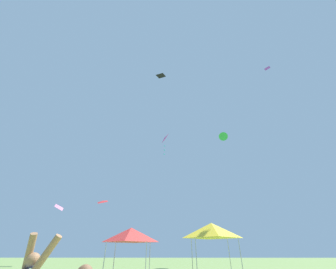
{
  "coord_description": "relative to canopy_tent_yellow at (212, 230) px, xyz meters",
  "views": [
    {
      "loc": [
        0.14,
        -4.32,
        1.76
      ],
      "look_at": [
        -0.07,
        17.75,
        14.47
      ],
      "focal_mm": 21.54,
      "sensor_mm": 36.0,
      "label": 1
    }
  ],
  "objects": [
    {
      "name": "canopy_tent_yellow",
      "position": [
        0.0,
        0.0,
        0.0
      ],
      "size": [
        3.49,
        3.49,
        3.73
      ],
      "color": "#9E9EA3",
      "rests_on": "ground"
    },
    {
      "name": "canopy_tent_red",
      "position": [
        -6.37,
        -1.31,
        -0.4
      ],
      "size": [
        3.05,
        3.05,
        3.26
      ],
      "color": "#9E9EA3",
      "rests_on": "ground"
    },
    {
      "name": "kite_magenta_diamond",
      "position": [
        -4.22,
        9.64,
        13.82
      ],
      "size": [
        1.2,
        1.31,
        3.38
      ],
      "color": "#D6389E"
    },
    {
      "name": "kite_red_diamond",
      "position": [
        -11.23,
        5.89,
        3.52
      ],
      "size": [
        1.28,
        1.55,
        0.65
      ],
      "color": "red"
    },
    {
      "name": "kite_pink_diamond",
      "position": [
        -19.94,
        13.13,
        4.22
      ],
      "size": [
        1.79,
        1.66,
        0.96
      ],
      "color": "pink"
    },
    {
      "name": "kite_black_diamond",
      "position": [
        -4.77,
        4.57,
        22.4
      ],
      "size": [
        1.62,
        1.46,
        0.49
      ],
      "color": "black"
    },
    {
      "name": "kite_purple_diamond",
      "position": [
        11.97,
        4.19,
        23.44
      ],
      "size": [
        1.04,
        0.85,
        0.47
      ],
      "color": "purple"
    },
    {
      "name": "kite_green_delta",
      "position": [
        5.98,
        12.63,
        15.9
      ],
      "size": [
        1.77,
        1.51,
        1.25
      ],
      "color": "green"
    }
  ]
}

